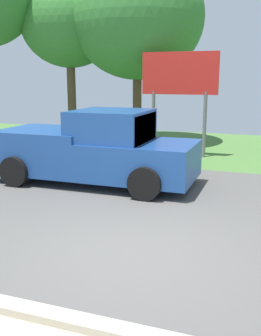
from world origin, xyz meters
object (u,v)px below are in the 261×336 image
(tree_right_mid, at_px, (137,18))
(pickup_truck, at_px, (95,149))
(roadside_billboard, at_px, (180,81))
(tree_right_far, at_px, (69,23))

(tree_right_mid, bearing_deg, pickup_truck, -80.65)
(tree_right_mid, bearing_deg, roadside_billboard, -44.27)
(roadside_billboard, bearing_deg, tree_right_mid, 135.73)
(roadside_billboard, height_order, tree_right_mid, tree_right_mid)
(tree_right_mid, xyz_separation_m, tree_right_far, (-2.89, -0.22, -0.08))
(roadside_billboard, height_order, tree_right_far, tree_right_far)
(roadside_billboard, xyz_separation_m, tree_right_mid, (-2.25, 2.19, 2.39))
(pickup_truck, xyz_separation_m, tree_right_mid, (-1.07, 6.50, 4.06))
(pickup_truck, bearing_deg, tree_right_mid, 100.02)
(pickup_truck, distance_m, tree_right_far, 8.43)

